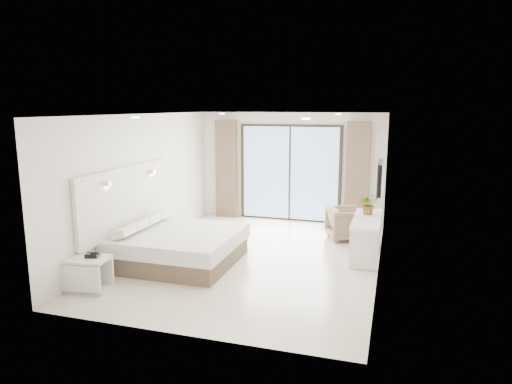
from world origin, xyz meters
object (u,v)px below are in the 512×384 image
nightstand (89,274)px  console_desk (367,228)px  armchair (346,222)px  bed (178,246)px

nightstand → console_desk: console_desk is taller
nightstand → armchair: bearing=41.6°
bed → nightstand: (-0.74, -1.58, -0.04)m
nightstand → armchair: (3.54, 4.02, 0.12)m
bed → nightstand: bearing=-115.0°
bed → armchair: armchair is taller
bed → armchair: 3.72m
bed → console_desk: size_ratio=1.28×
bed → console_desk: 3.57m
bed → armchair: (2.81, 2.44, 0.07)m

